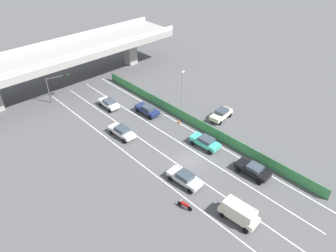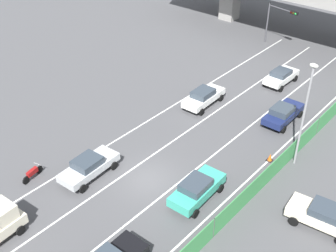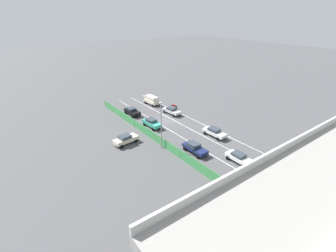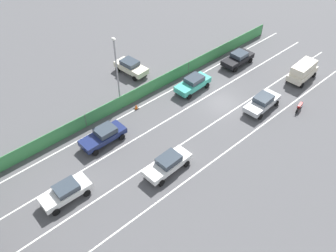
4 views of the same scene
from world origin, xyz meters
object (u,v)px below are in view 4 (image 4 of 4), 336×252
Objects in this scene: car_sedan_navy at (104,135)px; car_sedan_silver at (262,102)px; car_sedan_black at (238,58)px; car_van_cream at (303,71)px; car_sedan_white at (66,192)px; parked_sedan_cream at (131,67)px; motorcycle at (300,106)px; car_hatchback_white at (168,163)px; traffic_cone at (136,107)px; car_taxi_teal at (193,83)px; street_lamp at (117,68)px.

car_sedan_silver is at bearing -114.60° from car_sedan_navy.
car_van_cream is at bearing -157.09° from car_sedan_black.
car_sedan_white is 19.18m from parked_sedan_cream.
car_sedan_navy is at bearing 61.48° from motorcycle.
car_sedan_navy is 0.97× the size of car_sedan_silver.
car_sedan_white is at bearing 125.89° from parked_sedan_cream.
car_hatchback_white reaches higher than traffic_cone.
parked_sedan_cream reaches higher than car_sedan_black.
car_van_cream reaches higher than traffic_cone.
car_van_cream reaches higher than car_hatchback_white.
motorcycle is (-2.87, -2.84, -0.41)m from car_sedan_silver.
car_sedan_black is 2.36× the size of motorcycle.
car_sedan_black is 1.00× the size of car_taxi_teal.
parked_sedan_cream is at bearing 27.03° from motorcycle.
car_taxi_teal is at bearing 90.50° from car_sedan_black.
car_van_cream is (-7.23, -3.06, 0.34)m from car_sedan_black.
car_sedan_navy is 24.55m from car_van_cream.
car_sedan_black reaches higher than traffic_cone.
traffic_cone is (1.66, 6.98, -0.63)m from car_taxi_teal.
car_sedan_white is 22.06m from car_sedan_silver.
car_sedan_navy reaches higher than car_sedan_silver.
car_hatchback_white is at bearing -162.65° from car_sedan_navy.
car_hatchback_white reaches higher than car_sedan_white.
car_sedan_navy is 0.97× the size of car_hatchback_white.
car_van_cream is 2.31× the size of motorcycle.
parked_sedan_cream reaches higher than traffic_cone.
car_taxi_teal is 2.36× the size of motorcycle.
car_van_cream is at bearing -96.56° from car_sedan_white.
car_sedan_white is at bearing 67.99° from car_hatchback_white.
car_sedan_silver is at bearing -99.49° from car_sedan_white.
traffic_cone is (1.59, 15.01, -0.59)m from car_sedan_black.
car_sedan_silver is at bearing -157.32° from parked_sedan_cream.
car_hatchback_white is 1.05× the size of parked_sedan_cream.
car_sedan_navy is 1.03× the size of car_van_cream.
traffic_cone is at bearing 48.07° from car_sedan_silver.
street_lamp is at bearing 30.84° from traffic_cone.
car_taxi_teal is 1.02× the size of car_van_cream.
traffic_cone is at bearing 47.29° from motorcycle.
street_lamp is (10.34, -2.42, 4.02)m from car_hatchback_white.
car_sedan_white is 12.89m from traffic_cone.
car_sedan_silver is (-7.38, -3.09, -0.05)m from car_taxi_teal.
car_sedan_black is at bearing -81.87° from car_sedan_white.
car_sedan_black reaches higher than motorcycle.
parked_sedan_cream is at bearing -33.42° from traffic_cone.
car_sedan_black is at bearing -11.50° from motorcycle.
car_sedan_silver is 1.05× the size of parked_sedan_cream.
car_sedan_black is at bearing -96.06° from traffic_cone.
car_van_cream is 21.96m from street_lamp.
car_taxi_teal is 0.96× the size of car_sedan_silver.
car_sedan_black is 26.97m from car_sedan_white.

